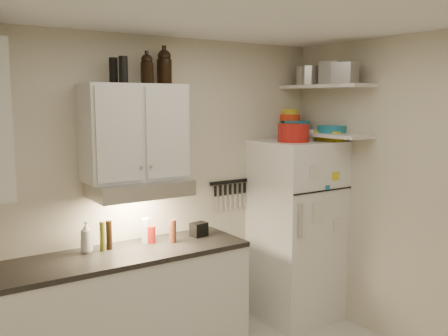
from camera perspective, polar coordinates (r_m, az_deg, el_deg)
ceiling at (r=3.02m, az=5.83°, el=17.96°), size 3.20×3.00×0.02m
back_wall at (r=4.32m, az=-7.28°, el=-2.63°), size 3.20×0.02×2.60m
right_wall at (r=4.25m, az=22.58°, el=-3.32°), size 0.02×3.00×2.60m
base_cabinet at (r=4.08m, az=-12.24°, el=-16.01°), size 2.10×0.60×0.88m
countertop at (r=3.92m, az=-12.43°, el=-9.84°), size 2.10×0.62×0.04m
upper_cabinet at (r=3.97m, az=-10.16°, el=4.04°), size 0.80×0.33×0.75m
range_hood at (r=3.96m, az=-9.64°, el=-2.29°), size 0.76×0.46×0.12m
fridge at (r=4.83m, az=8.25°, el=-7.03°), size 0.70×0.68×1.70m
shelf_hi at (r=4.71m, az=11.51°, el=9.13°), size 0.30×0.95×0.03m
shelf_lo at (r=4.72m, az=11.37°, el=3.78°), size 0.30×0.95×0.03m
knife_strip at (r=4.64m, az=0.61°, el=-1.60°), size 0.42×0.02×0.03m
dutch_oven at (r=4.55m, az=7.93°, el=3.99°), size 0.32×0.32×0.16m
book_stack at (r=4.77m, az=12.08°, el=3.63°), size 0.27×0.31×0.09m
spice_jar at (r=4.70m, az=9.91°, el=3.71°), size 0.07×0.07×0.10m
stock_pot at (r=4.90m, az=9.70°, el=10.33°), size 0.26×0.26×0.18m
tin_a at (r=4.63m, az=12.33°, el=10.55°), size 0.24×0.23×0.20m
tin_b at (r=4.45m, az=13.68°, el=10.49°), size 0.22×0.22×0.18m
bowl_teal at (r=4.95m, az=8.32°, el=4.79°), size 0.25×0.25×0.10m
bowl_orange at (r=4.99m, az=7.55°, el=5.76°), size 0.20×0.20×0.06m
bowl_yellow at (r=4.99m, az=7.56°, el=6.40°), size 0.16×0.16×0.05m
plates at (r=4.76m, az=12.21°, el=4.37°), size 0.32×0.32×0.07m
growler_a at (r=4.02m, az=-8.80°, el=11.16°), size 0.12×0.12×0.24m
growler_b at (r=4.14m, az=-6.83°, el=11.43°), size 0.13×0.13×0.29m
thermos_a at (r=3.86m, az=-11.44°, el=10.96°), size 0.07×0.07×0.20m
thermos_b at (r=3.95m, az=-12.51°, el=10.82°), size 0.08×0.08×0.19m
soap_bottle at (r=3.96m, az=-15.47°, el=-7.41°), size 0.11×0.11×0.27m
pepper_mill at (r=4.12m, az=-5.89°, el=-7.19°), size 0.06×0.06×0.19m
oil_bottle at (r=3.98m, az=-13.71°, el=-7.59°), size 0.05×0.05×0.23m
vinegar_bottle at (r=4.01m, az=-13.00°, el=-7.46°), size 0.06×0.06×0.23m
clear_bottle at (r=4.14m, az=-8.95°, el=-7.08°), size 0.07×0.07×0.20m
red_jar at (r=4.14m, az=-8.31°, el=-7.52°), size 0.08×0.08×0.14m
caddy at (r=4.30m, az=-2.89°, el=-7.02°), size 0.15×0.12×0.12m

